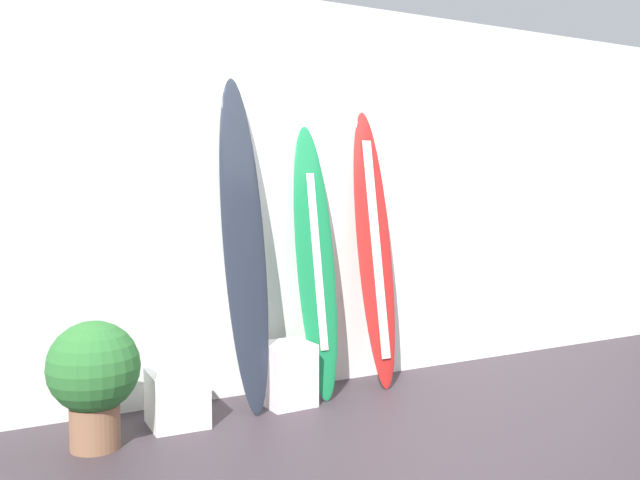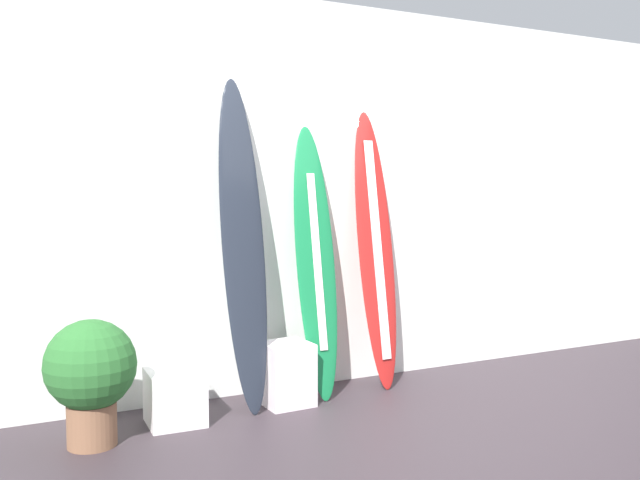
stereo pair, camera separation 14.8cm
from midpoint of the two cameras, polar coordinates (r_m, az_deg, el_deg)
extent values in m
cube|color=#382E34|center=(4.32, 9.94, -15.70)|extent=(8.00, 8.00, 0.04)
cube|color=white|center=(5.16, 1.54, 3.72)|extent=(7.20, 0.20, 2.80)
ellipsoid|color=#202531|center=(4.51, -5.50, -0.23)|extent=(0.29, 0.48, 2.20)
cone|color=black|center=(4.55, -4.80, -11.78)|extent=(0.07, 0.09, 0.11)
ellipsoid|color=#15733E|center=(4.77, 0.51, -1.77)|extent=(0.30, 0.42, 1.90)
cube|color=white|center=(4.74, 0.65, -1.74)|extent=(0.07, 0.24, 1.21)
cone|color=black|center=(4.81, 1.13, -11.19)|extent=(0.07, 0.09, 0.11)
ellipsoid|color=#B41F1C|center=(5.03, 5.49, -0.75)|extent=(0.32, 0.39, 2.02)
cube|color=white|center=(5.01, 5.65, -0.72)|extent=(0.09, 0.27, 1.58)
cone|color=black|center=(5.08, 6.03, -10.23)|extent=(0.07, 0.09, 0.11)
cube|color=white|center=(4.41, -11.01, -12.70)|extent=(0.35, 0.35, 0.34)
cube|color=white|center=(4.69, -1.90, -11.06)|extent=(0.32, 0.32, 0.42)
cylinder|color=brown|center=(4.18, -17.46, -14.41)|extent=(0.28, 0.28, 0.25)
sphere|color=#2C6A2E|center=(4.09, -17.57, -9.88)|extent=(0.51, 0.51, 0.51)
camera|label=1|loc=(0.07, -89.10, 0.07)|focal=38.46mm
camera|label=2|loc=(0.07, 90.90, -0.07)|focal=38.46mm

